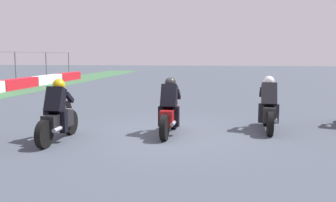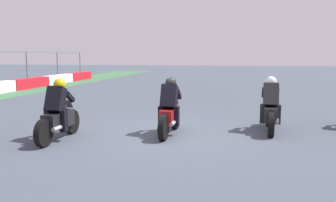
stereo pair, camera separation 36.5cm
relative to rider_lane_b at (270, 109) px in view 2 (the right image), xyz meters
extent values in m
plane|color=#424A56|center=(-0.86, 2.64, -0.62)|extent=(120.00, 120.00, 0.00)
cube|color=red|center=(10.17, 13.52, -0.30)|extent=(3.61, 0.60, 0.64)
cube|color=white|center=(13.85, 13.52, -0.30)|extent=(3.61, 0.60, 0.64)
cube|color=red|center=(17.53, 13.52, -0.30)|extent=(3.61, 0.60, 0.64)
cylinder|color=slate|center=(11.89, 14.73, 0.54)|extent=(0.10, 0.10, 2.32)
cylinder|color=slate|center=(16.13, 14.73, 0.54)|extent=(0.10, 0.10, 2.32)
cylinder|color=slate|center=(20.38, 14.73, 0.54)|extent=(0.10, 0.10, 2.32)
cylinder|color=black|center=(0.70, -0.04, -0.30)|extent=(0.65, 0.18, 0.64)
cylinder|color=black|center=(-0.70, 0.04, -0.30)|extent=(0.65, 0.18, 0.64)
cube|color=#262627|center=(0.00, 0.00, -0.12)|extent=(1.12, 0.38, 0.40)
ellipsoid|color=#262627|center=(0.10, 0.00, 0.18)|extent=(0.50, 0.33, 0.24)
cube|color=red|center=(-0.51, 0.03, -0.10)|extent=(0.07, 0.16, 0.08)
cylinder|color=#A5A5AD|center=(-0.36, -0.14, -0.25)|extent=(0.43, 0.12, 0.10)
cube|color=black|center=(-0.10, 0.01, 0.40)|extent=(0.51, 0.43, 0.66)
sphere|color=silver|center=(0.12, -0.01, 0.74)|extent=(0.32, 0.32, 0.30)
cube|color=slate|center=(0.50, -0.03, 0.22)|extent=(0.17, 0.27, 0.23)
cube|color=black|center=(-0.10, 0.21, -0.12)|extent=(0.19, 0.15, 0.52)
cube|color=black|center=(-0.13, -0.19, -0.12)|extent=(0.19, 0.15, 0.52)
cube|color=black|center=(0.29, 0.16, 0.42)|extent=(0.39, 0.12, 0.31)
cube|color=black|center=(0.27, -0.19, 0.42)|extent=(0.39, 0.12, 0.31)
cylinder|color=black|center=(-0.15, 2.61, -0.30)|extent=(0.65, 0.17, 0.64)
cylinder|color=black|center=(-1.54, 2.68, -0.30)|extent=(0.65, 0.17, 0.64)
cube|color=maroon|center=(-0.85, 2.64, -0.12)|extent=(1.11, 0.37, 0.40)
ellipsoid|color=maroon|center=(-0.75, 2.64, 0.18)|extent=(0.49, 0.32, 0.24)
cube|color=red|center=(-1.35, 2.67, -0.10)|extent=(0.07, 0.16, 0.08)
cylinder|color=#A5A5AD|center=(-1.20, 2.50, -0.25)|extent=(0.42, 0.12, 0.10)
cube|color=black|center=(-0.94, 2.65, 0.40)|extent=(0.50, 0.42, 0.66)
sphere|color=#242424|center=(-0.73, 2.64, 0.74)|extent=(0.31, 0.31, 0.30)
cube|color=slate|center=(-0.35, 2.62, 0.22)|extent=(0.17, 0.27, 0.23)
cube|color=black|center=(-0.96, 2.85, -0.12)|extent=(0.19, 0.15, 0.52)
cube|color=black|center=(-0.97, 2.45, -0.12)|extent=(0.19, 0.15, 0.52)
cube|color=black|center=(-0.56, 2.81, 0.42)|extent=(0.39, 0.12, 0.31)
cube|color=black|center=(-0.57, 2.45, 0.42)|extent=(0.39, 0.12, 0.31)
cylinder|color=black|center=(-1.23, 5.23, -0.30)|extent=(0.64, 0.15, 0.64)
cylinder|color=black|center=(-2.63, 5.25, -0.30)|extent=(0.64, 0.15, 0.64)
cube|color=black|center=(-1.93, 5.24, -0.12)|extent=(1.10, 0.33, 0.40)
ellipsoid|color=black|center=(-1.83, 5.24, 0.18)|extent=(0.48, 0.31, 0.24)
cube|color=red|center=(-2.44, 5.24, -0.10)|extent=(0.06, 0.16, 0.08)
cylinder|color=#A5A5AD|center=(-2.28, 5.08, -0.25)|extent=(0.42, 0.10, 0.10)
cube|color=black|center=(-2.03, 5.24, 0.40)|extent=(0.49, 0.41, 0.66)
sphere|color=gold|center=(-1.81, 5.24, 0.74)|extent=(0.30, 0.30, 0.30)
cube|color=slate|center=(-1.43, 5.23, 0.22)|extent=(0.16, 0.26, 0.23)
cube|color=black|center=(-2.04, 5.44, -0.12)|extent=(0.18, 0.14, 0.52)
cube|color=black|center=(-2.05, 5.04, -0.12)|extent=(0.18, 0.14, 0.52)
cube|color=black|center=(-1.64, 5.41, 0.42)|extent=(0.39, 0.10, 0.31)
cube|color=black|center=(-1.65, 5.05, 0.42)|extent=(0.39, 0.10, 0.31)
camera|label=1|loc=(-9.80, 1.44, 1.46)|focal=37.24mm
camera|label=2|loc=(-9.75, 1.08, 1.46)|focal=37.24mm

